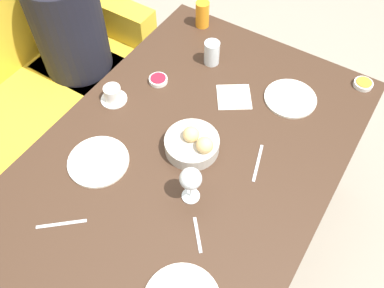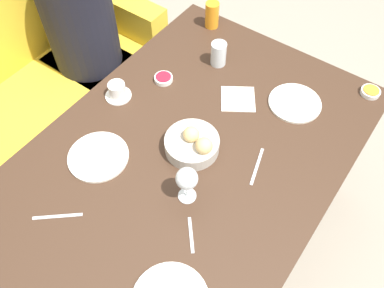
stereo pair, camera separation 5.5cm
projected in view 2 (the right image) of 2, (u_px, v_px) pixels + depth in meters
ground_plane at (186, 238)px, 2.12m from camera, size 10.00×10.00×0.00m
dining_table at (184, 169)px, 1.57m from camera, size 1.57×1.05×0.75m
couch at (37, 94)px, 2.28m from camera, size 1.41×0.70×0.89m
seated_person at (88, 53)px, 2.23m from camera, size 0.36×0.47×1.16m
bread_basket at (193, 144)px, 1.50m from camera, size 0.21×0.21×0.11m
plate_near_right at (295, 103)px, 1.66m from camera, size 0.22×0.22×0.01m
plate_far_center at (98, 157)px, 1.51m from camera, size 0.23×0.23×0.01m
juice_glass at (212, 15)px, 1.91m from camera, size 0.06×0.06×0.12m
water_tumbler at (219, 54)px, 1.76m from camera, size 0.07×0.07×0.11m
wine_glass at (187, 179)px, 1.32m from camera, size 0.08×0.08×0.16m
coffee_cup at (117, 91)px, 1.67m from camera, size 0.11×0.11×0.07m
jam_bowl_berry at (164, 78)px, 1.74m from camera, size 0.08×0.08×0.02m
jam_bowl_honey at (370, 92)px, 1.69m from camera, size 0.08×0.08×0.02m
fork_silver at (257, 166)px, 1.49m from camera, size 0.16×0.06×0.00m
knife_silver at (58, 216)px, 1.37m from camera, size 0.12×0.13×0.00m
spoon_coffee at (191, 235)px, 1.33m from camera, size 0.10×0.09×0.00m
napkin at (238, 99)px, 1.68m from camera, size 0.19×0.19×0.00m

